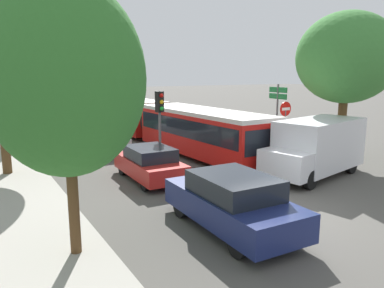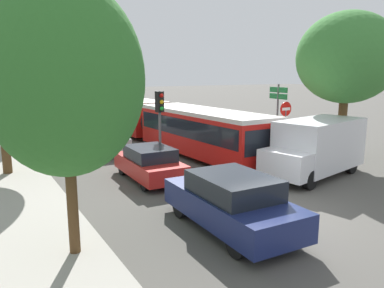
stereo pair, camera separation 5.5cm
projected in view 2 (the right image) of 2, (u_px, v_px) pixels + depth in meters
ground_plane at (281, 213)px, 11.29m from camera, size 200.00×200.00×0.00m
articulated_bus at (169, 122)px, 21.56m from camera, size 2.88×16.13×2.39m
city_bus_rear at (43, 103)px, 34.73m from camera, size 2.60×11.44×2.46m
queued_car_navy at (231, 202)px, 10.02m from camera, size 2.00×4.47×1.53m
queued_car_red at (150, 163)px, 14.69m from camera, size 1.75×3.91×1.34m
queued_car_silver at (103, 138)px, 19.97m from camera, size 1.89×4.22×1.45m
queued_car_green at (79, 126)px, 24.59m from camera, size 1.92×4.29×1.47m
white_van at (317, 146)px, 15.23m from camera, size 5.29×2.93×2.31m
traffic_light at (160, 112)px, 16.20m from camera, size 0.36×0.39×3.40m
no_entry_sign at (285, 121)px, 18.11m from camera, size 0.70×0.08×2.82m
direction_sign_post at (278, 104)px, 19.81m from camera, size 0.17×1.40×3.60m
tree_left_near at (65, 79)px, 7.85m from camera, size 3.38×3.38×6.16m
tree_left_far at (2, 70)px, 21.99m from camera, size 4.23×4.23×6.68m
tree_right_near at (345, 60)px, 16.92m from camera, size 4.51×4.51×6.91m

